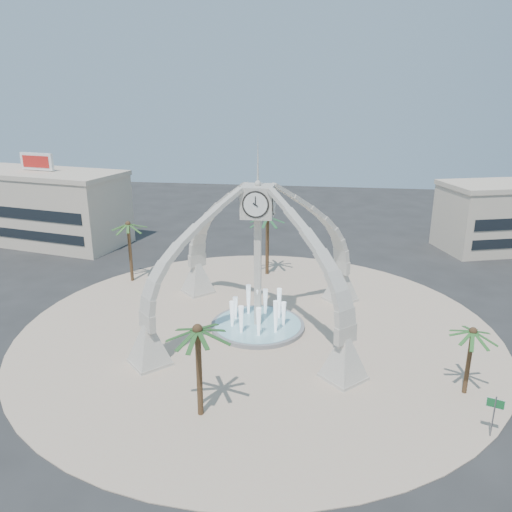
# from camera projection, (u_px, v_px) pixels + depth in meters

# --- Properties ---
(ground) EXTENTS (140.00, 140.00, 0.00)m
(ground) POSITION_uv_depth(u_px,v_px,m) (258.00, 328.00, 42.73)
(ground) COLOR #282828
(ground) RESTS_ON ground
(plaza) EXTENTS (40.00, 40.00, 0.06)m
(plaza) POSITION_uv_depth(u_px,v_px,m) (258.00, 328.00, 42.73)
(plaza) COLOR #C1AB8F
(plaza) RESTS_ON ground
(clock_tower) EXTENTS (17.94, 17.94, 16.30)m
(clock_tower) POSITION_uv_depth(u_px,v_px,m) (258.00, 256.00, 40.73)
(clock_tower) COLOR beige
(clock_tower) RESTS_ON ground
(fountain) EXTENTS (8.00, 8.00, 3.62)m
(fountain) POSITION_uv_depth(u_px,v_px,m) (258.00, 325.00, 42.65)
(fountain) COLOR gray
(fountain) RESTS_ON ground
(building_nw) EXTENTS (23.75, 13.73, 11.90)m
(building_nw) POSITION_uv_depth(u_px,v_px,m) (43.00, 207.00, 66.30)
(building_nw) COLOR beige
(building_nw) RESTS_ON ground
(palm_east) EXTENTS (4.19, 4.19, 5.21)m
(palm_east) POSITION_uv_depth(u_px,v_px,m) (473.00, 332.00, 32.04)
(palm_east) COLOR brown
(palm_east) RESTS_ON ground
(palm_west) EXTENTS (4.47, 4.47, 6.99)m
(palm_west) POSITION_uv_depth(u_px,v_px,m) (128.00, 225.00, 51.60)
(palm_west) COLOR brown
(palm_west) RESTS_ON ground
(palm_north) EXTENTS (5.04, 5.04, 7.35)m
(palm_north) POSITION_uv_depth(u_px,v_px,m) (267.00, 218.00, 53.51)
(palm_north) COLOR brown
(palm_north) RESTS_ON ground
(palm_south) EXTENTS (4.51, 4.51, 6.64)m
(palm_south) POSITION_uv_depth(u_px,v_px,m) (197.00, 331.00, 29.41)
(palm_south) COLOR brown
(palm_south) RESTS_ON ground
(street_sign) EXTENTS (0.95, 0.35, 2.72)m
(street_sign) POSITION_uv_depth(u_px,v_px,m) (495.00, 408.00, 28.57)
(street_sign) COLOR slate
(street_sign) RESTS_ON ground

